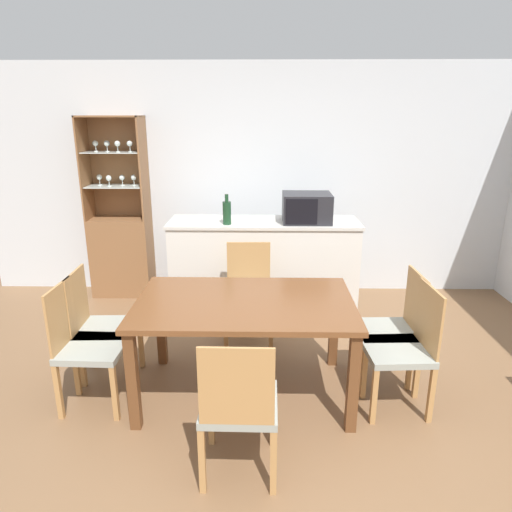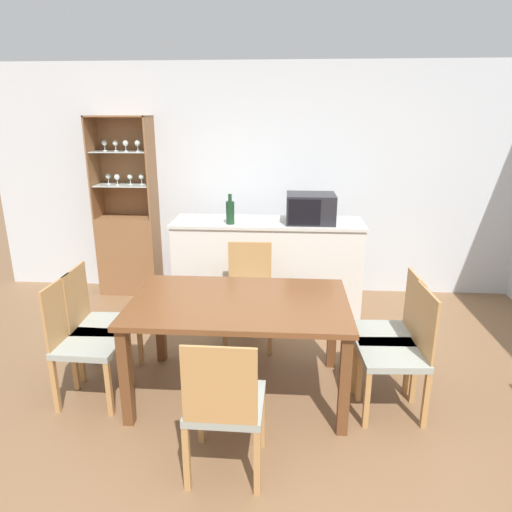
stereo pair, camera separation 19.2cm
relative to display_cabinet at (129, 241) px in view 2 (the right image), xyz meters
The scene contains 13 objects.
ground_plane 3.10m from the display_cabinet, 53.06° to the right, with size 18.00×18.00×0.00m, color brown.
wall_back 1.96m from the display_cabinet, ahead, with size 6.80×0.06×2.55m.
kitchen_counter 1.70m from the display_cabinet, 17.13° to the right, with size 1.91×0.57×0.98m.
display_cabinet is the anchor object (origin of this frame).
dining_table 2.48m from the display_cabinet, 53.16° to the right, with size 1.54×0.96×0.74m.
dining_chair_side_left_near 2.17m from the display_cabinet, 79.77° to the right, with size 0.44×0.44×0.90m.
dining_chair_head_far 1.90m from the display_cabinet, 38.28° to the right, with size 0.44×0.44×0.90m.
dining_chair_side_right_far 3.18m from the display_cabinet, 35.38° to the right, with size 0.44×0.44×0.90m.
dining_chair_side_left_far 1.89m from the display_cabinet, 78.22° to the right, with size 0.44×0.44×0.90m.
dining_chair_side_right_near 3.36m from the display_cabinet, 39.39° to the right, with size 0.45×0.45×0.90m.
dining_chair_head_near 3.17m from the display_cabinet, 62.02° to the right, with size 0.43×0.43×0.90m.
microwave 2.17m from the display_cabinet, 14.50° to the right, with size 0.47×0.40×0.28m.
wine_bottle 1.50m from the display_cabinet, 27.16° to the right, with size 0.08×0.08×0.29m.
Camera 2 is at (-0.01, -2.53, 2.01)m, focal length 32.00 mm.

